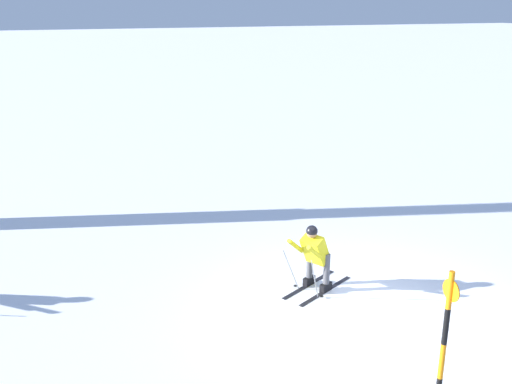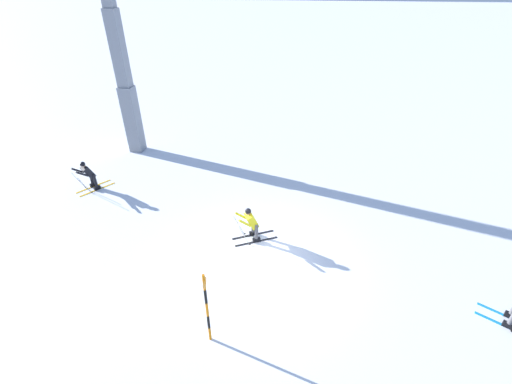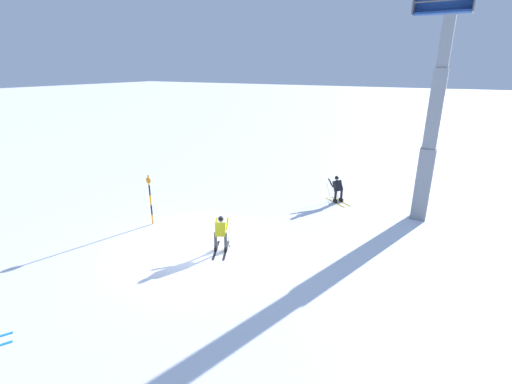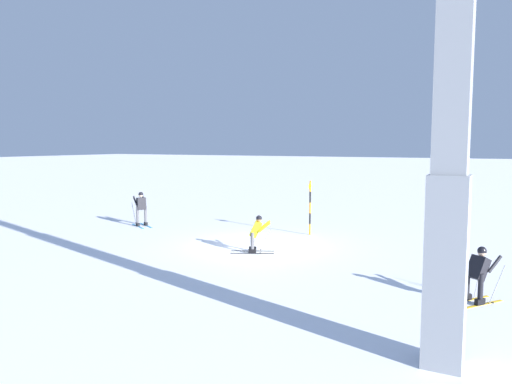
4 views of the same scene
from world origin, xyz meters
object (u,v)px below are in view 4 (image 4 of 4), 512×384
lift_tower_near (452,108)px  skier_distant_uphill (478,271)px  trail_marker_pole (310,206)px  skier_distant_downhill (141,206)px  skier_carving_main (256,232)px

lift_tower_near → skier_distant_uphill: 5.74m
skier_distant_uphill → trail_marker_pole: bearing=-43.0°
lift_tower_near → skier_distant_uphill: size_ratio=6.78×
skier_distant_uphill → skier_distant_downhill: skier_distant_downhill is taller
skier_distant_uphill → skier_distant_downhill: (15.50, -5.10, 0.17)m
trail_marker_pole → skier_distant_uphill: bearing=137.0°
skier_distant_downhill → skier_distant_uphill: bearing=161.8°
skier_carving_main → lift_tower_near: 10.71m
lift_tower_near → skier_carving_main: bearing=-42.3°
trail_marker_pole → skier_distant_uphill: size_ratio=1.48×
trail_marker_pole → skier_distant_downhill: size_ratio=1.41×
skier_carving_main → lift_tower_near: (-7.38, 6.71, 3.89)m
trail_marker_pole → skier_carving_main: bearing=83.5°
lift_tower_near → skier_distant_downhill: bearing=-31.6°
skier_distant_uphill → skier_distant_downhill: size_ratio=0.95×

